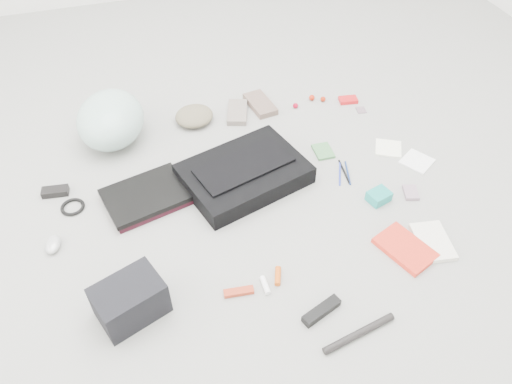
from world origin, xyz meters
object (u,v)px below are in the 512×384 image
object	(u,v)px
book_red	(405,248)
accordion_wallet	(379,196)
laptop	(146,195)
bike_helmet	(111,119)
camera_bag	(130,300)
messenger_bag	(244,174)

from	to	relation	value
book_red	accordion_wallet	bearing A→B (deg)	63.34
accordion_wallet	laptop	bearing A→B (deg)	146.35
laptop	accordion_wallet	distance (m)	0.93
laptop	book_red	distance (m)	1.01
laptop	bike_helmet	size ratio (longest dim) A/B	0.88
camera_bag	accordion_wallet	distance (m)	1.03
camera_bag	accordion_wallet	bearing A→B (deg)	-7.83
bike_helmet	camera_bag	bearing A→B (deg)	-78.25
bike_helmet	book_red	bearing A→B (deg)	-31.56
laptop	camera_bag	xyz separation A→B (m)	(-0.12, -0.49, 0.04)
bike_helmet	messenger_bag	bearing A→B (deg)	-28.09
book_red	messenger_bag	bearing A→B (deg)	109.81
messenger_bag	book_red	distance (m)	0.70
camera_bag	accordion_wallet	world-z (taller)	camera_bag
camera_bag	book_red	bearing A→B (deg)	-22.43
book_red	accordion_wallet	size ratio (longest dim) A/B	2.40
laptop	book_red	world-z (taller)	laptop
messenger_bag	book_red	size ratio (longest dim) A/B	2.35
messenger_bag	accordion_wallet	distance (m)	0.55
messenger_bag	bike_helmet	xyz separation A→B (m)	(-0.48, 0.44, 0.07)
bike_helmet	accordion_wallet	xyz separation A→B (m)	(0.96, -0.71, -0.09)
messenger_bag	laptop	world-z (taller)	messenger_bag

